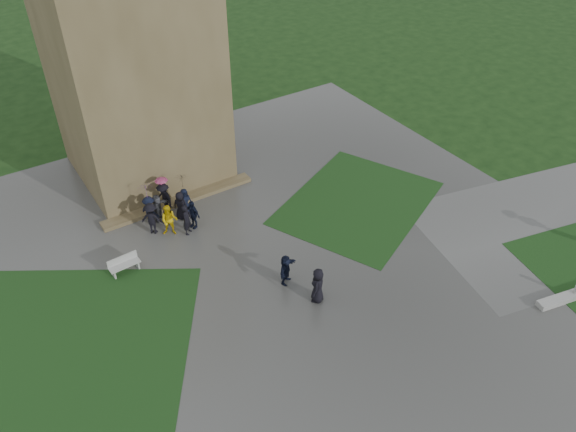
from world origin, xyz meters
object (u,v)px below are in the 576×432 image
tower (125,23)px  bench (124,264)px  pedestrian_mid (286,269)px  pedestrian_near (318,285)px

tower → bench: (-4.60, -8.25, -8.53)m
pedestrian_mid → bench: bearing=107.6°
pedestrian_mid → tower: bearing=62.8°
tower → bench: 12.73m
bench → tower: bearing=57.7°
tower → pedestrian_near: 17.11m
pedestrian_mid → pedestrian_near: 1.87m
tower → pedestrian_near: tower is taller
bench → pedestrian_near: 9.52m
tower → pedestrian_mid: size_ratio=11.22×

